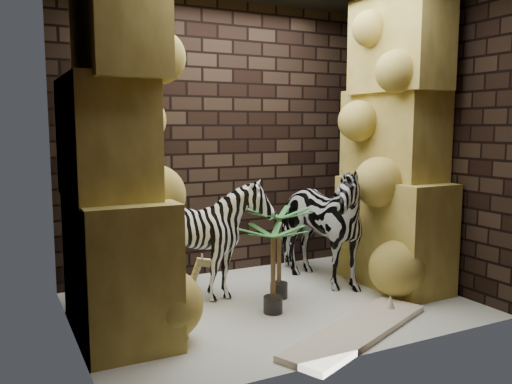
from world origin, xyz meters
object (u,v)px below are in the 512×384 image
zebra_right (315,214)px  surfboard (358,331)px  zebra_left (207,244)px  palm_back (273,270)px  giraffe_toy (174,296)px  palm_front (279,253)px

zebra_right → surfboard: size_ratio=0.89×
zebra_left → palm_back: bearing=-60.1°
zebra_right → giraffe_toy: zebra_right is taller
palm_back → surfboard: size_ratio=0.47×
giraffe_toy → palm_front: size_ratio=0.77×
zebra_right → zebra_left: (-1.18, 0.05, -0.20)m
surfboard → zebra_left: bearing=95.5°
palm_front → surfboard: palm_front is taller
zebra_right → surfboard: 1.55m
zebra_left → palm_front: bearing=-26.5°
palm_back → palm_front: bearing=53.4°
palm_front → palm_back: palm_front is taller
zebra_left → surfboard: bearing=-61.5°
giraffe_toy → palm_back: bearing=20.6°
giraffe_toy → palm_front: 1.30m
zebra_right → palm_back: size_ratio=1.87×
giraffe_toy → palm_back: 0.97m
zebra_left → surfboard: zebra_left is taller
surfboard → giraffe_toy: bearing=133.3°
surfboard → palm_back: bearing=94.1°
zebra_right → palm_front: bearing=-164.3°
giraffe_toy → zebra_right: bearing=34.3°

